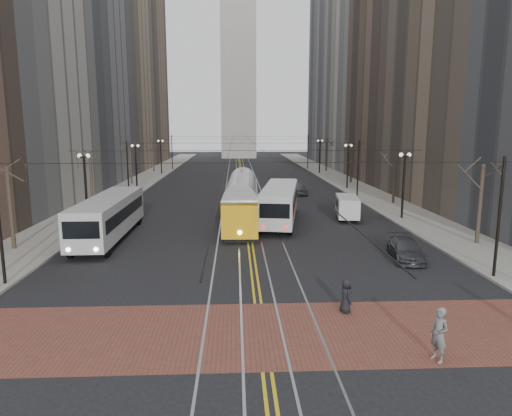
{
  "coord_description": "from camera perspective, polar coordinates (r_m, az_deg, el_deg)",
  "views": [
    {
      "loc": [
        -1.01,
        -20.98,
        8.09
      ],
      "look_at": [
        0.29,
        7.51,
        3.0
      ],
      "focal_mm": 32.0,
      "sensor_mm": 36.0,
      "label": 1
    }
  ],
  "objects": [
    {
      "name": "ground",
      "position": [
        22.51,
        0.14,
        -10.94
      ],
      "size": [
        260.0,
        260.0,
        0.0
      ],
      "primitive_type": "plane",
      "color": "black",
      "rests_on": "ground"
    },
    {
      "name": "clock_tower",
      "position": [
        126.1,
        -2.27,
        22.88
      ],
      "size": [
        12.0,
        12.0,
        66.0
      ],
      "color": "#B2AFA5",
      "rests_on": "ground"
    },
    {
      "name": "building_left_mid",
      "position": [
        71.87,
        -23.53,
        16.43
      ],
      "size": [
        16.0,
        20.0,
        34.0
      ],
      "primitive_type": "cube",
      "color": "slate",
      "rests_on": "ground"
    },
    {
      "name": "building_left_midfar",
      "position": [
        92.67,
        -20.54,
        20.65
      ],
      "size": [
        20.0,
        20.0,
        52.0
      ],
      "primitive_type": "cube",
      "color": "#85705C",
      "rests_on": "ground"
    },
    {
      "name": "building_right_far",
      "position": [
        110.86,
        11.7,
        16.09
      ],
      "size": [
        16.0,
        20.0,
        40.0
      ],
      "primitive_type": "cube",
      "color": "slate",
      "rests_on": "ground"
    },
    {
      "name": "street_trees",
      "position": [
        56.49,
        -1.58,
        4.74
      ],
      "size": [
        31.68,
        53.28,
        5.6
      ],
      "color": "#382D23",
      "rests_on": "ground"
    },
    {
      "name": "streetcar",
      "position": [
        38.13,
        -1.81,
        0.36
      ],
      "size": [
        3.04,
        13.91,
        3.26
      ],
      "primitive_type": "cube",
      "rotation": [
        0.0,
        0.0,
        -0.03
      ],
      "color": "yellow",
      "rests_on": "ground"
    },
    {
      "name": "sedan_silver",
      "position": [
        54.97,
        2.98,
        2.46
      ],
      "size": [
        1.91,
        4.77,
        1.54
      ],
      "primitive_type": "imported",
      "rotation": [
        0.0,
        0.0,
        0.06
      ],
      "color": "#B1B4B9",
      "rests_on": "ground"
    },
    {
      "name": "crosswalk_band",
      "position": [
        18.83,
        0.74,
        -15.3
      ],
      "size": [
        25.0,
        6.0,
        0.01
      ],
      "primitive_type": "cube",
      "color": "brown",
      "rests_on": "ground"
    },
    {
      "name": "rear_bus",
      "position": [
        38.96,
        2.99,
        0.45
      ],
      "size": [
        4.48,
        12.17,
        3.11
      ],
      "primitive_type": "cube",
      "rotation": [
        0.0,
        0.0,
        -0.16
      ],
      "color": "silver",
      "rests_on": "ground"
    },
    {
      "name": "transit_bus",
      "position": [
        34.83,
        -17.89,
        -1.23
      ],
      "size": [
        2.58,
        12.26,
        3.06
      ],
      "primitive_type": "cube",
      "rotation": [
        0.0,
        0.0,
        0.0
      ],
      "color": "#BDBDBD",
      "rests_on": "ground"
    },
    {
      "name": "streetcar_rails",
      "position": [
        66.48,
        -1.73,
        3.13
      ],
      "size": [
        4.8,
        130.0,
        0.02
      ],
      "primitive_type": "cube",
      "color": "gray",
      "rests_on": "ground"
    },
    {
      "name": "building_right_midfar",
      "position": [
        93.27,
        16.33,
        20.81
      ],
      "size": [
        20.0,
        20.0,
        52.0
      ],
      "primitive_type": "cube",
      "color": "#A7A59D",
      "rests_on": "ground"
    },
    {
      "name": "cargo_van",
      "position": [
        41.12,
        11.33,
        0.01
      ],
      "size": [
        2.43,
        4.8,
        2.03
      ],
      "primitive_type": "cube",
      "rotation": [
        0.0,
        0.0,
        -0.15
      ],
      "color": "silver",
      "rests_on": "ground"
    },
    {
      "name": "lamp_posts",
      "position": [
        50.02,
        -1.45,
        4.05
      ],
      "size": [
        27.6,
        57.2,
        5.6
      ],
      "color": "black",
      "rests_on": "ground"
    },
    {
      "name": "sidewalk_right",
      "position": [
        68.37,
        10.97,
        3.2
      ],
      "size": [
        5.0,
        140.0,
        0.15
      ],
      "primitive_type": "cube",
      "color": "gray",
      "rests_on": "ground"
    },
    {
      "name": "sedan_grey",
      "position": [
        55.69,
        5.14,
        2.57
      ],
      "size": [
        2.33,
        4.93,
        1.63
      ],
      "primitive_type": "imported",
      "rotation": [
        0.0,
        0.0,
        0.09
      ],
      "color": "#44484C",
      "rests_on": "ground"
    },
    {
      "name": "trolley_wires",
      "position": [
        55.99,
        -1.58,
        5.7
      ],
      "size": [
        25.96,
        120.0,
        6.6
      ],
      "color": "black",
      "rests_on": "ground"
    },
    {
      "name": "sidewalk_left",
      "position": [
        67.92,
        -14.5,
        3.02
      ],
      "size": [
        5.0,
        140.0,
        0.15
      ],
      "primitive_type": "cube",
      "color": "gray",
      "rests_on": "ground"
    },
    {
      "name": "sedan_parked",
      "position": [
        29.77,
        18.22,
        -4.92
      ],
      "size": [
        2.37,
        4.53,
        1.25
      ],
      "primitive_type": "imported",
      "rotation": [
        0.0,
        0.0,
        -0.15
      ],
      "color": "#383A3F",
      "rests_on": "ground"
    },
    {
      "name": "building_left_far",
      "position": [
        110.39,
        -16.05,
        15.94
      ],
      "size": [
        16.0,
        20.0,
        40.0
      ],
      "primitive_type": "cube",
      "color": "brown",
      "rests_on": "ground"
    },
    {
      "name": "pedestrian_b",
      "position": [
        17.59,
        21.91,
        -14.48
      ],
      "size": [
        0.69,
        0.83,
        1.94
      ],
      "primitive_type": "imported",
      "rotation": [
        0.0,
        0.0,
        5.08
      ],
      "color": "slate",
      "rests_on": "crosswalk_band"
    },
    {
      "name": "pedestrian_a",
      "position": [
        20.76,
        11.16,
        -10.71
      ],
      "size": [
        0.61,
        0.82,
        1.53
      ],
      "primitive_type": "imported",
      "rotation": [
        0.0,
        0.0,
        1.75
      ],
      "color": "black",
      "rests_on": "crosswalk_band"
    },
    {
      "name": "centre_lines",
      "position": [
        66.48,
        -1.73,
        3.13
      ],
      "size": [
        0.42,
        130.0,
        0.01
      ],
      "primitive_type": "cube",
      "color": "gold",
      "rests_on": "ground"
    },
    {
      "name": "building_right_mid",
      "position": [
        72.58,
        19.68,
        16.6
      ],
      "size": [
        16.0,
        20.0,
        34.0
      ],
      "primitive_type": "cube",
      "color": "brown",
      "rests_on": "ground"
    }
  ]
}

